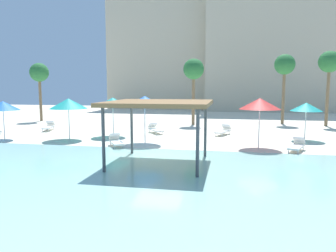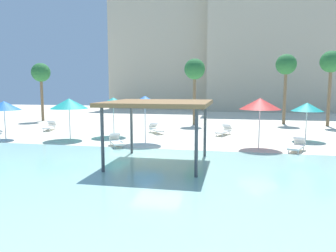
{
  "view_description": "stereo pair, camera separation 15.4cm",
  "coord_description": "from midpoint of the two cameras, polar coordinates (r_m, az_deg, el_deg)",
  "views": [
    {
      "loc": [
        3.67,
        -16.15,
        3.58
      ],
      "look_at": [
        0.15,
        2.0,
        1.3
      ],
      "focal_mm": 34.57,
      "sensor_mm": 36.0,
      "label": 1
    },
    {
      "loc": [
        3.82,
        -16.12,
        3.58
      ],
      "look_at": [
        0.15,
        2.0,
        1.3
      ],
      "focal_mm": 34.57,
      "sensor_mm": 36.0,
      "label": 2
    }
  ],
  "objects": [
    {
      "name": "lounge_chair_3",
      "position": [
        24.79,
        -2.46,
        -0.51
      ],
      "size": [
        1.57,
        1.9,
        0.74
      ],
      "rotation": [
        0.0,
        0.0,
        -0.96
      ],
      "color": "white",
      "rests_on": "ground"
    },
    {
      "name": "beach_umbrella_teal_6",
      "position": [
        22.69,
        -17.34,
        3.8
      ],
      "size": [
        2.49,
        2.49,
        2.77
      ],
      "color": "silver",
      "rests_on": "ground"
    },
    {
      "name": "lounge_chair_2",
      "position": [
        28.11,
        -20.45,
        -0.05
      ],
      "size": [
        1.09,
        1.99,
        0.74
      ],
      "rotation": [
        0.0,
        0.0,
        -1.3
      ],
      "color": "white",
      "rests_on": "ground"
    },
    {
      "name": "palm_tree_1",
      "position": [
        32.55,
        19.74,
        9.89
      ],
      "size": [
        1.9,
        1.9,
        6.55
      ],
      "color": "brown",
      "rests_on": "ground"
    },
    {
      "name": "lagoon_water",
      "position": [
        12.05,
        -7.79,
        -10.22
      ],
      "size": [
        44.0,
        13.5,
        0.04
      ],
      "primitive_type": "cube",
      "color": "#99D1C6",
      "rests_on": "ground"
    },
    {
      "name": "ground_plane",
      "position": [
        16.95,
        -2.07,
        -5.17
      ],
      "size": [
        80.0,
        80.0,
        0.0
      ],
      "primitive_type": "plane",
      "color": "beige"
    },
    {
      "name": "beach_umbrella_blue_3",
      "position": [
        20.17,
        -4.34,
        4.32
      ],
      "size": [
        2.49,
        2.49,
        2.98
      ],
      "color": "silver",
      "rests_on": "ground"
    },
    {
      "name": "lounge_chair_5",
      "position": [
        24.23,
        9.58,
        -0.78
      ],
      "size": [
        1.22,
        1.99,
        0.74
      ],
      "rotation": [
        0.0,
        0.0,
        -1.93
      ],
      "color": "white",
      "rests_on": "ground"
    },
    {
      "name": "hotel_block_1",
      "position": [
        52.05,
        19.2,
        14.21
      ],
      "size": [
        21.42,
        10.07,
        20.85
      ],
      "primitive_type": "cube",
      "color": "beige",
      "rests_on": "ground"
    },
    {
      "name": "hotel_block_0",
      "position": [
        54.94,
        2.38,
        12.2
      ],
      "size": [
        22.37,
        10.64,
        17.08
      ],
      "primitive_type": "cube",
      "color": "beige",
      "rests_on": "ground"
    },
    {
      "name": "beach_umbrella_red_0",
      "position": [
        19.31,
        15.68,
        3.81
      ],
      "size": [
        2.35,
        2.35,
        2.91
      ],
      "color": "silver",
      "rests_on": "ground"
    },
    {
      "name": "palm_tree_0",
      "position": [
        35.94,
        -21.87,
        8.56
      ],
      "size": [
        1.9,
        1.9,
        5.93
      ],
      "color": "brown",
      "rests_on": "ground"
    },
    {
      "name": "beach_umbrella_blue_4",
      "position": [
        24.41,
        -27.28,
        3.2
      ],
      "size": [
        2.19,
        2.19,
        2.58
      ],
      "color": "silver",
      "rests_on": "ground"
    },
    {
      "name": "shade_pavilion",
      "position": [
        14.65,
        -1.8,
        3.75
      ],
      "size": [
        4.57,
        4.57,
        2.91
      ],
      "color": "#42474C",
      "rests_on": "ground"
    },
    {
      "name": "beach_umbrella_teal_1",
      "position": [
        23.42,
        -9.9,
        4.16
      ],
      "size": [
        2.4,
        2.4,
        2.78
      ],
      "color": "silver",
      "rests_on": "ground"
    },
    {
      "name": "palm_tree_2",
      "position": [
        32.31,
        26.46,
        9.8
      ],
      "size": [
        1.9,
        1.9,
        6.68
      ],
      "color": "brown",
      "rests_on": "ground"
    },
    {
      "name": "palm_tree_3",
      "position": [
        30.11,
        4.39,
        9.71
      ],
      "size": [
        1.9,
        1.9,
        6.09
      ],
      "color": "brown",
      "rests_on": "ground"
    },
    {
      "name": "lounge_chair_4",
      "position": [
        19.56,
        -9.38,
        -2.63
      ],
      "size": [
        1.47,
        1.94,
        0.74
      ],
      "rotation": [
        0.0,
        0.0,
        -1.04
      ],
      "color": "white",
      "rests_on": "ground"
    },
    {
      "name": "lounge_chair_1",
      "position": [
        19.25,
        21.56,
        -3.19
      ],
      "size": [
        1.26,
        1.98,
        0.74
      ],
      "rotation": [
        0.0,
        0.0,
        -1.95
      ],
      "color": "white",
      "rests_on": "ground"
    },
    {
      "name": "beach_umbrella_teal_5",
      "position": [
        23.25,
        23.02,
        3.12
      ],
      "size": [
        2.05,
        2.05,
        2.51
      ],
      "color": "silver",
      "rests_on": "ground"
    }
  ]
}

